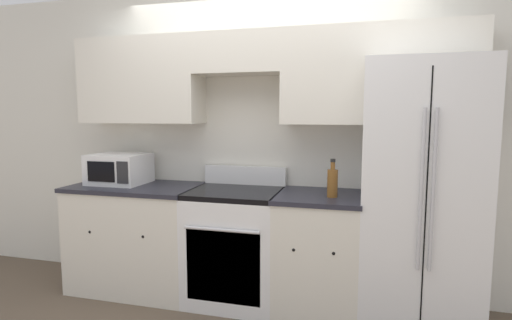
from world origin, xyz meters
The scene contains 8 objects.
ground_plane centered at (0.00, 0.00, 0.00)m, with size 12.00×12.00×0.00m, color brown.
wall_back centered at (0.01, 0.59, 1.49)m, with size 8.00×0.39×2.60m.
lower_cabinets_left centered at (-1.07, 0.31, 0.46)m, with size 1.10×0.64×0.92m.
lower_cabinets_right centered at (0.50, 0.31, 0.46)m, with size 0.64×0.64×0.92m.
oven_range centered at (-0.18, 0.31, 0.46)m, with size 0.72×0.65×1.08m.
refrigerator centered at (1.21, 0.39, 0.95)m, with size 0.81×0.81×1.90m.
microwave centered at (-1.26, 0.35, 1.05)m, with size 0.46×0.41×0.26m.
bottle centered at (0.60, 0.25, 1.03)m, with size 0.08×0.08×0.28m.
Camera 1 is at (0.80, -2.69, 1.53)m, focal length 28.00 mm.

